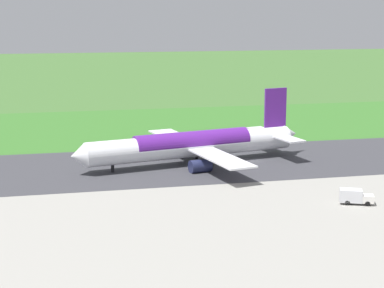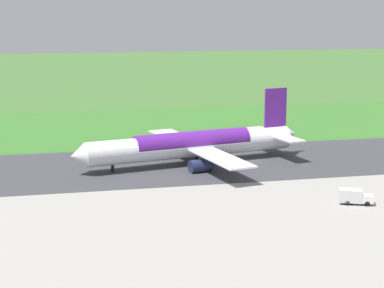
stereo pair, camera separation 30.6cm
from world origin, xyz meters
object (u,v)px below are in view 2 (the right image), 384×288
Objects in this scene: airliner_main at (194,145)px; no_stopping_sign at (283,117)px; service_truck_fuel at (355,197)px; traffic_cone_orange at (277,126)px.

no_stopping_sign is (-38.50, -47.54, -2.77)m from airliner_main.
traffic_cone_orange is (-13.04, -75.40, -1.13)m from service_truck_fuel.
service_truck_fuel is 11.31× the size of traffic_cone_orange.
service_truck_fuel is at bearing 80.19° from traffic_cone_orange.
no_stopping_sign is 4.86× the size of traffic_cone_orange.
service_truck_fuel reaches higher than traffic_cone_orange.
traffic_cone_orange is at bearing -99.81° from service_truck_fuel.
airliner_main is 41.47m from service_truck_fuel.
airliner_main is 52.32m from traffic_cone_orange.
airliner_main is 97.77× the size of traffic_cone_orange.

